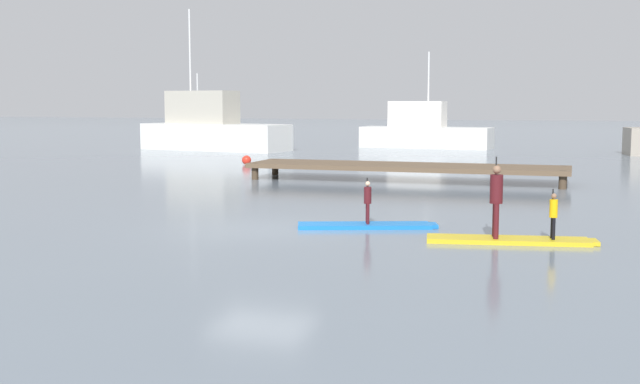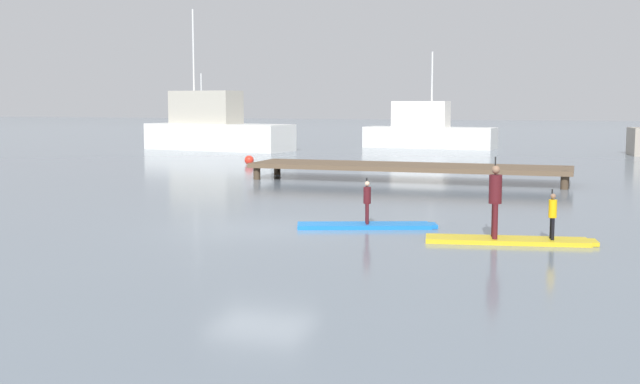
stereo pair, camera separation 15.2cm
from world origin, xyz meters
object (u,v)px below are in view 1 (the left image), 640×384
object	(u,v)px
paddler_child_solo	(368,200)
fishing_boat_green_midground	(424,131)
trawler_grey_distant	(212,129)
mooring_buoy_mid	(247,160)
motor_boat_small_navy	(197,132)
paddler_adult	(496,196)
paddleboard_near	(367,226)
paddler_child_front	(553,214)
paddleboard_far	(511,240)

from	to	relation	value
paddler_child_solo	fishing_boat_green_midground	world-z (taller)	fishing_boat_green_midground
trawler_grey_distant	mooring_buoy_mid	xyz separation A→B (m)	(6.92, -10.63, -1.15)
fishing_boat_green_midground	mooring_buoy_mid	distance (m)	18.11
paddler_child_solo	motor_boat_small_navy	bearing A→B (deg)	121.63
fishing_boat_green_midground	trawler_grey_distant	xyz separation A→B (m)	(-12.70, -6.51, 0.27)
paddler_child_solo	trawler_grey_distant	bearing A→B (deg)	121.98
paddler_adult	fishing_boat_green_midground	bearing A→B (deg)	102.78
paddler_adult	mooring_buoy_mid	bearing A→B (deg)	126.66
paddler_adult	fishing_boat_green_midground	world-z (taller)	fishing_boat_green_midground
paddleboard_near	trawler_grey_distant	distance (m)	33.25
paddler_adult	paddler_child_solo	bearing A→B (deg)	160.49
paddler_child_front	mooring_buoy_mid	bearing A→B (deg)	129.34
paddler_adult	trawler_grey_distant	bearing A→B (deg)	125.39
paddleboard_near	paddler_child_solo	xyz separation A→B (m)	(0.00, 0.01, 0.65)
fishing_boat_green_midground	mooring_buoy_mid	bearing A→B (deg)	-108.64
paddleboard_far	mooring_buoy_mid	world-z (taller)	mooring_buoy_mid
paddler_adult	trawler_grey_distant	world-z (taller)	trawler_grey_distant
paddleboard_near	paddleboard_far	world-z (taller)	same
paddler_adult	paddleboard_near	bearing A→B (deg)	160.74
paddler_adult	fishing_boat_green_midground	xyz separation A→B (m)	(-8.13, 35.83, 0.08)
trawler_grey_distant	paddleboard_near	bearing A→B (deg)	-58.04
paddler_child_front	mooring_buoy_mid	distance (m)	23.89
paddleboard_far	paddler_adult	distance (m)	1.04
paddler_adult	trawler_grey_distant	size ratio (longest dim) A/B	0.17
paddler_adult	motor_boat_small_navy	bearing A→B (deg)	124.18
paddler_child_front	fishing_boat_green_midground	size ratio (longest dim) A/B	0.12
paddleboard_near	motor_boat_small_navy	bearing A→B (deg)	121.61
paddleboard_far	motor_boat_small_navy	bearing A→B (deg)	124.55
paddleboard_far	paddler_child_front	xyz separation A→B (m)	(0.89, 0.17, 0.62)
paddler_adult	paddleboard_far	bearing A→B (deg)	8.52
paddler_child_front	trawler_grey_distant	xyz separation A→B (m)	(-22.06, 29.11, 0.71)
trawler_grey_distant	paddler_child_front	bearing A→B (deg)	-52.84
motor_boat_small_navy	paddleboard_near	bearing A→B (deg)	-58.39
paddleboard_near	paddleboard_far	size ratio (longest dim) A/B	0.92
motor_boat_small_navy	paddleboard_far	bearing A→B (deg)	-55.45
paddler_child_solo	mooring_buoy_mid	xyz separation A→B (m)	(-10.67, 17.54, -0.46)
paddler_child_solo	motor_boat_small_navy	world-z (taller)	motor_boat_small_navy
paddler_child_solo	trawler_grey_distant	xyz separation A→B (m)	(-17.59, 28.17, 0.69)
fishing_boat_green_midground	mooring_buoy_mid	xyz separation A→B (m)	(-5.78, -17.14, -0.88)
paddleboard_near	paddler_adult	xyz separation A→B (m)	(3.25, -1.14, 0.98)
paddler_adult	paddler_child_front	size ratio (longest dim) A/B	1.64
paddleboard_near	paddler_child_front	size ratio (longest dim) A/B	3.18
motor_boat_small_navy	fishing_boat_green_midground	bearing A→B (deg)	-12.51
motor_boat_small_navy	mooring_buoy_mid	bearing A→B (deg)	-58.11
paddler_child_solo	trawler_grey_distant	world-z (taller)	trawler_grey_distant
paddler_adult	paddler_child_front	distance (m)	1.30
mooring_buoy_mid	fishing_boat_green_midground	bearing A→B (deg)	71.36
paddleboard_far	motor_boat_small_navy	world-z (taller)	motor_boat_small_navy
paddler_child_solo	paddleboard_far	size ratio (longest dim) A/B	0.30
paddler_child_solo	paddler_adult	distance (m)	3.46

